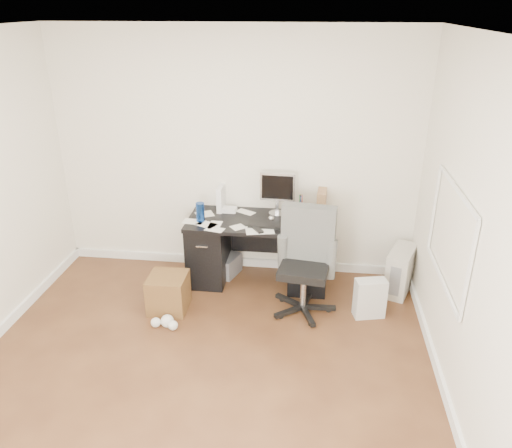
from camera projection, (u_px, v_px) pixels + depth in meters
The scene contains 18 objects.
ground at pixel (198, 379), 4.16m from camera, with size 4.00×4.00×0.00m, color #422515.
room_shell at pixel (193, 191), 3.51m from camera, with size 4.02×4.02×2.71m.
desk at pixel (258, 249), 5.46m from camera, with size 1.50×0.70×0.75m.
loose_papers at pixel (239, 221), 5.30m from camera, with size 1.10×0.60×0.00m, color silver, non-canonical shape.
lcd_monitor at pixel (277, 194), 5.37m from camera, with size 0.38×0.22×0.48m, color silver, non-canonical shape.
keyboard at pixel (271, 225), 5.16m from camera, with size 0.47×0.16×0.03m, color black.
computer_mouse at pixel (271, 219), 5.27m from camera, with size 0.06×0.06×0.06m, color silver.
travel_mug at pixel (200, 212), 5.25m from camera, with size 0.09×0.09×0.20m, color navy.
white_binder at pixel (221, 198), 5.52m from camera, with size 0.11×0.24×0.28m, color white.
magazine_file at pixel (321, 203), 5.39m from camera, with size 0.12×0.24×0.28m, color olive.
pen_cup at pixel (300, 204), 5.43m from camera, with size 0.09×0.09×0.22m, color #572D19, non-canonical shape.
yellow_book at pixel (317, 228), 5.08m from camera, with size 0.17×0.22×0.04m, color yellow.
paper_remote at pixel (260, 229), 5.07m from camera, with size 0.29×0.23×0.02m, color silver, non-canonical shape.
office_chair at pixel (304, 263), 4.87m from camera, with size 0.61×0.61×1.08m, color #4B4D4B, non-canonical shape.
pc_tower at pixel (400, 271), 5.34m from camera, with size 0.22×0.49×0.49m, color beige.
shopping_bag at pixel (370, 298), 4.92m from camera, with size 0.30×0.21×0.41m, color silver.
wicker_basket at pixel (168, 293), 5.04m from camera, with size 0.38×0.38×0.38m, color #482815.
desk_printer at pixel (221, 264), 5.76m from camera, with size 0.38×0.32×0.23m, color slate.
Camera 1 is at (0.88, -3.19, 2.87)m, focal length 35.00 mm.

